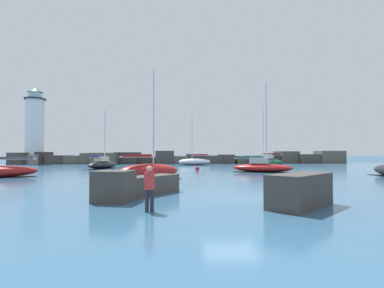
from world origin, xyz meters
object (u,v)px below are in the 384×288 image
(sailboat_moored_1, at_px, (262,167))
(person_on_rocks, at_px, (149,186))
(lighthouse, at_px, (35,131))
(sailboat_moored_0, at_px, (194,162))
(sailboat_moored_4, at_px, (103,164))
(sailboat_moored_3, at_px, (266,162))
(sailboat_moored_2, at_px, (149,171))
(mooring_buoy_orange_near, at_px, (197,169))

(sailboat_moored_1, distance_m, person_on_rocks, 23.90)
(lighthouse, distance_m, person_on_rocks, 54.71)
(sailboat_moored_0, bearing_deg, sailboat_moored_4, -143.44)
(lighthouse, distance_m, sailboat_moored_4, 25.26)
(sailboat_moored_4, relative_size, person_on_rocks, 4.84)
(sailboat_moored_3, xyz_separation_m, sailboat_moored_4, (-23.83, -3.35, -0.15))
(sailboat_moored_0, distance_m, sailboat_moored_2, 28.16)
(sailboat_moored_4, bearing_deg, mooring_buoy_orange_near, -26.30)
(mooring_buoy_orange_near, distance_m, person_on_rocks, 24.91)
(sailboat_moored_3, height_order, person_on_rocks, sailboat_moored_3)
(sailboat_moored_4, distance_m, mooring_buoy_orange_near, 13.55)
(sailboat_moored_2, height_order, sailboat_moored_3, sailboat_moored_3)
(sailboat_moored_0, relative_size, sailboat_moored_1, 0.87)
(mooring_buoy_orange_near, bearing_deg, sailboat_moored_1, -26.71)
(sailboat_moored_3, height_order, sailboat_moored_4, sailboat_moored_3)
(sailboat_moored_3, distance_m, sailboat_moored_4, 24.06)
(sailboat_moored_0, xyz_separation_m, sailboat_moored_3, (10.37, -6.64, 0.13))
(lighthouse, relative_size, sailboat_moored_4, 1.84)
(lighthouse, xyz_separation_m, sailboat_moored_2, (23.42, -35.76, -5.71))
(sailboat_moored_1, bearing_deg, mooring_buoy_orange_near, 153.29)
(sailboat_moored_1, height_order, person_on_rocks, sailboat_moored_1)
(lighthouse, relative_size, sailboat_moored_0, 1.70)
(sailboat_moored_1, distance_m, mooring_buoy_orange_near, 7.53)
(person_on_rocks, bearing_deg, sailboat_moored_4, 104.13)
(sailboat_moored_3, xyz_separation_m, mooring_buoy_orange_near, (-11.68, -9.35, -0.48))
(sailboat_moored_0, relative_size, sailboat_moored_3, 0.92)
(lighthouse, distance_m, sailboat_moored_0, 31.53)
(sailboat_moored_0, bearing_deg, sailboat_moored_1, -74.41)
(sailboat_moored_1, height_order, sailboat_moored_3, sailboat_moored_1)
(lighthouse, relative_size, sailboat_moored_1, 1.48)
(sailboat_moored_1, bearing_deg, lighthouse, 141.84)
(sailboat_moored_4, bearing_deg, lighthouse, 131.81)
(lighthouse, height_order, sailboat_moored_0, lighthouse)
(sailboat_moored_3, relative_size, sailboat_moored_4, 1.18)
(sailboat_moored_1, relative_size, sailboat_moored_4, 1.24)
(sailboat_moored_0, height_order, mooring_buoy_orange_near, sailboat_moored_0)
(sailboat_moored_4, bearing_deg, sailboat_moored_3, 7.99)
(sailboat_moored_0, bearing_deg, person_on_rocks, -98.13)
(lighthouse, distance_m, sailboat_moored_2, 43.12)
(lighthouse, distance_m, mooring_buoy_orange_near, 38.00)
(lighthouse, height_order, sailboat_moored_4, lighthouse)
(lighthouse, height_order, sailboat_moored_2, lighthouse)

